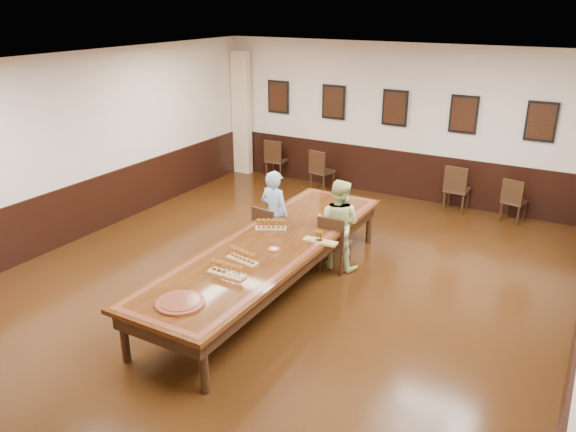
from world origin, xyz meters
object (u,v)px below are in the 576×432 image
Objects in this scene: chair_woman at (335,242)px; conference_table at (271,252)px; spare_chair_c at (457,188)px; spare_chair_d at (515,200)px; spare_chair_b at (322,170)px; person_woman at (338,224)px; carved_platter at (180,303)px; chair_man at (271,232)px; person_man at (275,215)px; spare_chair_a at (277,159)px.

chair_woman reaches higher than conference_table.
spare_chair_d is (1.10, -0.03, -0.05)m from spare_chair_c.
spare_chair_c is at bearing 72.37° from conference_table.
chair_woman is 1.00× the size of spare_chair_b.
person_woman is at bearing -90.00° from chair_woman.
spare_chair_d is 7.13m from carved_platter.
person_woman is (1.06, 0.27, 0.26)m from chair_man.
person_man reaches higher than chair_woman.
chair_woman reaches higher than spare_chair_b.
spare_chair_b is at bearing -62.44° from person_woman.
spare_chair_d is at bearing -167.06° from spare_chair_b.
spare_chair_a is 5.53m from conference_table.
spare_chair_a reaches higher than spare_chair_d.
conference_table is (0.55, -1.02, -0.13)m from person_man.
spare_chair_d is 5.34m from conference_table.
spare_chair_b is (1.33, -0.25, -0.01)m from spare_chair_a.
chair_woman is at bearing 130.56° from spare_chair_b.
person_woman reaches higher than chair_man.
carved_platter is (0.56, -2.89, 0.31)m from chair_man.
spare_chair_b reaches higher than carved_platter.
person_man is 1.02× the size of person_woman.
spare_chair_d is at bearing -122.01° from chair_man.
chair_man is at bearing 121.25° from conference_table.
person_man is at bearing -90.00° from chair_man.
spare_chair_a is 0.99× the size of spare_chair_c.
spare_chair_b is 3.87m from person_woman.
spare_chair_a reaches higher than carved_platter.
spare_chair_a is at bearing -51.45° from person_man.
chair_man is 0.98× the size of spare_chair_a.
spare_chair_b is 1.39× the size of carved_platter.
spare_chair_c reaches higher than chair_man.
spare_chair_a is at bearing -51.01° from chair_woman.
person_woman is 2.18× the size of carved_platter.
spare_chair_b is 3.64m from person_man.
person_woman is 3.20m from carved_platter.
carved_platter is (-0.50, -3.16, 0.05)m from person_woman.
person_woman is at bearing 75.97° from spare_chair_c.
spare_chair_a is at bearing -50.28° from person_woman.
person_woman is (-2.08, -3.47, 0.30)m from spare_chair_d.
chair_woman is 3.95m from spare_chair_b.
person_man reaches higher than person_woman.
chair_man and chair_woman have the same top height.
chair_man is at bearing 11.70° from person_woman.
person_woman reaches higher than spare_chair_d.
chair_man is at bearing 114.73° from spare_chair_b.
person_woman is (-0.00, 0.10, 0.26)m from chair_woman.
spare_chair_b reaches higher than conference_table.
chair_man is 1.00× the size of chair_woman.
carved_platter is at bearing 78.48° from person_woman.
spare_chair_b is 0.63× the size of person_man.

